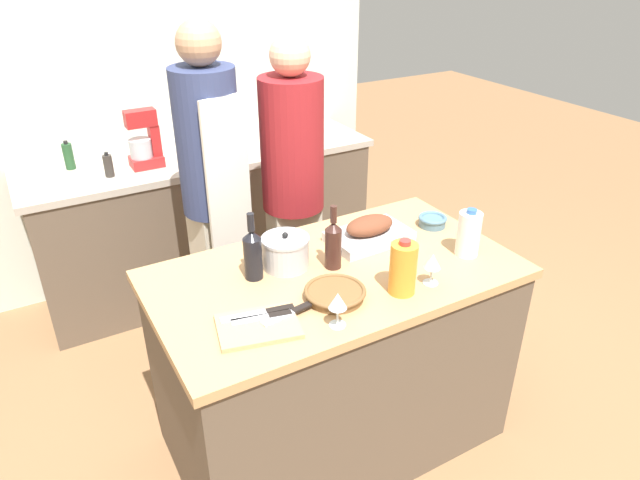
# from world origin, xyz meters

# --- Properties ---
(ground_plane) EXTENTS (12.00, 12.00, 0.00)m
(ground_plane) POSITION_xyz_m (0.00, 0.00, 0.00)
(ground_plane) COLOR #8E6642
(kitchen_island) EXTENTS (1.47, 0.82, 0.92)m
(kitchen_island) POSITION_xyz_m (0.00, 0.00, 0.46)
(kitchen_island) COLOR brown
(kitchen_island) RESTS_ON ground_plane
(back_counter) EXTENTS (2.15, 0.60, 0.91)m
(back_counter) POSITION_xyz_m (0.00, 1.59, 0.46)
(back_counter) COLOR brown
(back_counter) RESTS_ON ground_plane
(back_wall) EXTENTS (2.65, 0.10, 2.55)m
(back_wall) POSITION_xyz_m (0.00, 1.94, 1.27)
(back_wall) COLOR silver
(back_wall) RESTS_ON ground_plane
(roasting_pan) EXTENTS (0.36, 0.23, 0.12)m
(roasting_pan) POSITION_xyz_m (0.26, 0.14, 0.96)
(roasting_pan) COLOR #BCBCC1
(roasting_pan) RESTS_ON kitchen_island
(wicker_basket) EXTENTS (0.23, 0.23, 0.04)m
(wicker_basket) POSITION_xyz_m (-0.10, -0.17, 0.94)
(wicker_basket) COLOR brown
(wicker_basket) RESTS_ON kitchen_island
(cutting_board) EXTENTS (0.32, 0.26, 0.02)m
(cutting_board) POSITION_xyz_m (-0.43, -0.20, 0.92)
(cutting_board) COLOR tan
(cutting_board) RESTS_ON kitchen_island
(stock_pot) EXTENTS (0.19, 0.19, 0.15)m
(stock_pot) POSITION_xyz_m (-0.16, 0.13, 0.98)
(stock_pot) COLOR #B7B7BC
(stock_pot) RESTS_ON kitchen_island
(mixing_bowl) EXTENTS (0.13, 0.13, 0.05)m
(mixing_bowl) POSITION_xyz_m (0.59, 0.11, 0.94)
(mixing_bowl) COLOR slate
(mixing_bowl) RESTS_ON kitchen_island
(juice_jug) EXTENTS (0.10, 0.10, 0.22)m
(juice_jug) POSITION_xyz_m (0.14, -0.26, 1.02)
(juice_jug) COLOR orange
(juice_jug) RESTS_ON kitchen_island
(milk_jug) EXTENTS (0.10, 0.10, 0.21)m
(milk_jug) POSITION_xyz_m (0.55, -0.16, 1.01)
(milk_jug) COLOR white
(milk_jug) RESTS_ON kitchen_island
(wine_bottle_green) EXTENTS (0.07, 0.07, 0.28)m
(wine_bottle_green) POSITION_xyz_m (-0.30, 0.11, 1.02)
(wine_bottle_green) COLOR black
(wine_bottle_green) RESTS_ON kitchen_island
(wine_bottle_dark) EXTENTS (0.07, 0.07, 0.27)m
(wine_bottle_dark) POSITION_xyz_m (0.01, 0.03, 1.02)
(wine_bottle_dark) COLOR #381E19
(wine_bottle_dark) RESTS_ON kitchen_island
(wine_glass_left) EXTENTS (0.06, 0.06, 0.13)m
(wine_glass_left) POSITION_xyz_m (0.27, -0.27, 1.01)
(wine_glass_left) COLOR silver
(wine_glass_left) RESTS_ON kitchen_island
(wine_glass_right) EXTENTS (0.06, 0.06, 0.13)m
(wine_glass_right) POSITION_xyz_m (-0.18, -0.32, 1.01)
(wine_glass_right) COLOR silver
(wine_glass_right) RESTS_ON kitchen_island
(knife_chef) EXTENTS (0.26, 0.08, 0.01)m
(knife_chef) POSITION_xyz_m (-0.40, -0.15, 0.94)
(knife_chef) COLOR #B7B7BC
(knife_chef) RESTS_ON cutting_board
(knife_paring) EXTENTS (0.20, 0.06, 0.01)m
(knife_paring) POSITION_xyz_m (-0.31, -0.20, 0.94)
(knife_paring) COLOR #B7B7BC
(knife_paring) RESTS_ON cutting_board
(knife_bread) EXTENTS (0.21, 0.08, 0.01)m
(knife_bread) POSITION_xyz_m (-0.39, -0.17, 0.94)
(knife_bread) COLOR #B7B7BC
(knife_bread) RESTS_ON cutting_board
(stand_mixer) EXTENTS (0.18, 0.14, 0.33)m
(stand_mixer) POSITION_xyz_m (-0.34, 1.55, 1.05)
(stand_mixer) COLOR #B22323
(stand_mixer) RESTS_ON back_counter
(condiment_bottle_tall) EXTENTS (0.05, 0.05, 0.14)m
(condiment_bottle_tall) POSITION_xyz_m (-0.57, 1.50, 0.97)
(condiment_bottle_tall) COLOR #332D28
(condiment_bottle_tall) RESTS_ON back_counter
(condiment_bottle_short) EXTENTS (0.06, 0.06, 0.17)m
(condiment_bottle_short) POSITION_xyz_m (-0.74, 1.73, 0.99)
(condiment_bottle_short) COLOR #234C28
(condiment_bottle_short) RESTS_ON back_counter
(person_cook_aproned) EXTENTS (0.31, 0.33, 1.78)m
(person_cook_aproned) POSITION_xyz_m (-0.18, 0.89, 1.00)
(person_cook_aproned) COLOR beige
(person_cook_aproned) RESTS_ON ground_plane
(person_cook_guest) EXTENTS (0.32, 0.32, 1.70)m
(person_cook_guest) POSITION_xyz_m (0.23, 0.81, 0.95)
(person_cook_guest) COLOR beige
(person_cook_guest) RESTS_ON ground_plane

